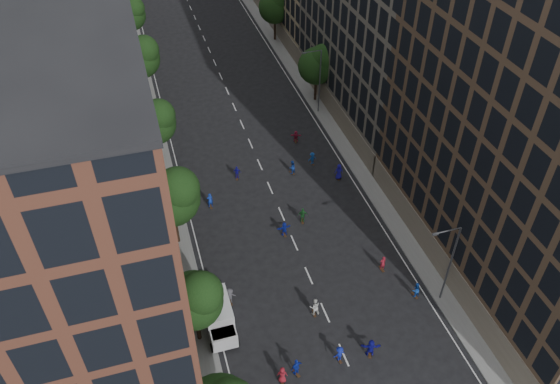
# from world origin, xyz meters

# --- Properties ---
(ground) EXTENTS (240.00, 240.00, 0.00)m
(ground) POSITION_xyz_m (0.00, 40.00, 0.00)
(ground) COLOR black
(ground) RESTS_ON ground
(sidewalk_left) EXTENTS (4.00, 105.00, 0.15)m
(sidewalk_left) POSITION_xyz_m (-12.00, 47.50, 0.07)
(sidewalk_left) COLOR slate
(sidewalk_left) RESTS_ON ground
(sidewalk_right) EXTENTS (4.00, 105.00, 0.15)m
(sidewalk_right) POSITION_xyz_m (12.00, 47.50, 0.07)
(sidewalk_right) COLOR slate
(sidewalk_right) RESTS_ON ground
(bldg_left_a) EXTENTS (14.00, 22.00, 30.00)m
(bldg_left_a) POSITION_xyz_m (-19.00, 11.00, 15.00)
(bldg_left_a) COLOR #572F21
(bldg_left_a) RESTS_ON ground
(bldg_left_b) EXTENTS (14.00, 26.00, 34.00)m
(bldg_left_b) POSITION_xyz_m (-19.00, 35.00, 17.00)
(bldg_left_b) COLOR #988663
(bldg_left_b) RESTS_ON ground
(tree_left_1) EXTENTS (4.80, 4.80, 8.21)m
(tree_left_1) POSITION_xyz_m (-11.02, 13.86, 5.55)
(tree_left_1) COLOR black
(tree_left_1) RESTS_ON ground
(tree_left_2) EXTENTS (5.60, 5.60, 9.45)m
(tree_left_2) POSITION_xyz_m (-10.99, 25.83, 6.36)
(tree_left_2) COLOR black
(tree_left_2) RESTS_ON ground
(tree_left_3) EXTENTS (5.00, 5.00, 8.58)m
(tree_left_3) POSITION_xyz_m (-11.02, 39.85, 5.82)
(tree_left_3) COLOR black
(tree_left_3) RESTS_ON ground
(tree_left_4) EXTENTS (5.40, 5.40, 9.08)m
(tree_left_4) POSITION_xyz_m (-11.00, 55.84, 6.10)
(tree_left_4) COLOR black
(tree_left_4) RESTS_ON ground
(tree_left_5) EXTENTS (4.80, 4.80, 8.33)m
(tree_left_5) POSITION_xyz_m (-11.02, 71.86, 5.68)
(tree_left_5) COLOR black
(tree_left_5) RESTS_ON ground
(tree_right_a) EXTENTS (5.00, 5.00, 8.39)m
(tree_right_a) POSITION_xyz_m (11.38, 47.85, 5.63)
(tree_right_a) COLOR black
(tree_right_a) RESTS_ON ground
(tree_right_b) EXTENTS (5.20, 5.20, 8.83)m
(tree_right_b) POSITION_xyz_m (11.39, 67.85, 5.96)
(tree_right_b) COLOR black
(tree_right_b) RESTS_ON ground
(streetlamp_near) EXTENTS (2.64, 0.22, 9.06)m
(streetlamp_near) POSITION_xyz_m (10.37, 12.00, 5.17)
(streetlamp_near) COLOR #595B60
(streetlamp_near) RESTS_ON ground
(streetlamp_far) EXTENTS (2.64, 0.22, 9.06)m
(streetlamp_far) POSITION_xyz_m (10.37, 45.00, 5.17)
(streetlamp_far) COLOR #595B60
(streetlamp_far) RESTS_ON ground
(cargo_van) EXTENTS (2.42, 5.15, 2.73)m
(cargo_van) POSITION_xyz_m (-9.30, 14.68, 1.44)
(cargo_van) COLOR silver
(cargo_van) RESTS_ON ground
(skater_2) EXTENTS (0.90, 0.76, 1.63)m
(skater_2) POSITION_xyz_m (8.50, 12.91, 0.81)
(skater_2) COLOR blue
(skater_2) RESTS_ON ground
(skater_3) EXTENTS (1.11, 0.75, 1.59)m
(skater_3) POSITION_xyz_m (-0.57, 8.71, 0.80)
(skater_3) COLOR #122098
(skater_3) RESTS_ON ground
(skater_4) EXTENTS (1.16, 0.77, 1.83)m
(skater_4) POSITION_xyz_m (-4.32, 8.50, 0.92)
(skater_4) COLOR #152CB2
(skater_4) RESTS_ON ground
(skater_5) EXTENTS (1.76, 1.01, 1.81)m
(skater_5) POSITION_xyz_m (2.07, 8.45, 0.91)
(skater_5) COLOR #141296
(skater_5) RESTS_ON ground
(skater_6) EXTENTS (0.97, 0.78, 1.71)m
(skater_6) POSITION_xyz_m (-5.59, 8.20, 0.86)
(skater_6) COLOR maroon
(skater_6) RESTS_ON ground
(skater_7) EXTENTS (0.63, 0.43, 1.68)m
(skater_7) POSITION_xyz_m (6.98, 16.74, 0.84)
(skater_7) COLOR maroon
(skater_7) RESTS_ON ground
(skater_8) EXTENTS (0.99, 0.82, 1.89)m
(skater_8) POSITION_xyz_m (-0.98, 13.67, 0.95)
(skater_8) COLOR silver
(skater_8) RESTS_ON ground
(skater_9) EXTENTS (1.13, 0.66, 1.74)m
(skater_9) POSITION_xyz_m (-7.84, 17.03, 0.87)
(skater_9) COLOR #45444A
(skater_9) RESTS_ON ground
(skater_10) EXTENTS (1.12, 0.68, 1.77)m
(skater_10) POSITION_xyz_m (1.78, 25.21, 0.89)
(skater_10) COLOR #1A5823
(skater_10) RESTS_ON ground
(skater_11) EXTENTS (1.53, 0.62, 1.61)m
(skater_11) POSITION_xyz_m (-0.64, 23.90, 0.80)
(skater_11) COLOR #1422A4
(skater_11) RESTS_ON ground
(skater_12) EXTENTS (1.03, 0.77, 1.93)m
(skater_12) POSITION_xyz_m (8.02, 30.87, 0.96)
(skater_12) COLOR #191292
(skater_12) RESTS_ON ground
(skater_13) EXTENTS (0.70, 0.49, 1.82)m
(skater_13) POSITION_xyz_m (-7.07, 30.27, 0.91)
(skater_13) COLOR #1637B3
(skater_13) RESTS_ON ground
(skater_14) EXTENTS (1.02, 0.93, 1.69)m
(skater_14) POSITION_xyz_m (3.18, 33.33, 0.85)
(skater_14) COLOR #123596
(skater_14) RESTS_ON ground
(skater_15) EXTENTS (1.11, 0.78, 1.56)m
(skater_15) POSITION_xyz_m (6.01, 34.36, 0.78)
(skater_15) COLOR #1448A5
(skater_15) RESTS_ON ground
(skater_16) EXTENTS (1.04, 0.72, 1.63)m
(skater_16) POSITION_xyz_m (-3.16, 34.23, 0.82)
(skater_16) COLOR #181296
(skater_16) RESTS_ON ground
(skater_17) EXTENTS (1.46, 0.87, 1.50)m
(skater_17) POSITION_xyz_m (5.57, 39.27, 0.75)
(skater_17) COLOR #AA1C3E
(skater_17) RESTS_ON ground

